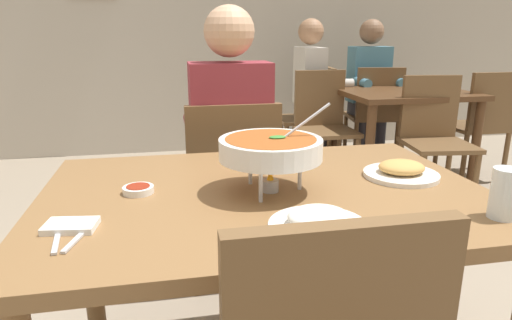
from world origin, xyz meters
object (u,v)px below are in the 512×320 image
at_px(curry_bowl, 271,149).
at_px(diner_main, 230,133).
at_px(rice_plate, 318,222).
at_px(patron_bg_middle, 370,83).
at_px(sauce_dish, 138,189).
at_px(chair_bg_window, 323,120).
at_px(drink_glass, 504,196).
at_px(dining_table_far, 404,107).
at_px(chair_bg_left, 315,111).
at_px(chair_diner_main, 231,183).
at_px(chair_bg_middle, 375,110).
at_px(patron_bg_left, 313,85).
at_px(chair_bg_corner, 482,120).
at_px(dining_table_main, 266,221).
at_px(appetizer_plate, 401,171).
at_px(chair_bg_right, 434,132).

bearing_deg(curry_bowl, diner_main, 90.71).
xyz_separation_m(rice_plate, patron_bg_middle, (1.50, 2.93, -0.02)).
distance_m(sauce_dish, chair_bg_window, 2.50).
distance_m(drink_glass, dining_table_far, 2.61).
bearing_deg(chair_bg_left, curry_bowl, -111.40).
bearing_deg(chair_bg_window, chair_diner_main, -124.06).
distance_m(diner_main, rice_plate, 1.08).
xyz_separation_m(chair_bg_middle, chair_bg_window, (-0.63, -0.37, 0.00)).
relative_size(diner_main, patron_bg_left, 1.00).
height_order(dining_table_far, chair_bg_corner, chair_bg_corner).
distance_m(dining_table_main, diner_main, 0.79).
bearing_deg(rice_plate, drink_glass, -2.57).
distance_m(appetizer_plate, sauce_dish, 0.83).
xyz_separation_m(curry_bowl, patron_bg_middle, (1.56, 2.65, -0.13)).
distance_m(chair_bg_middle, patron_bg_middle, 0.26).
xyz_separation_m(dining_table_far, chair_bg_middle, (-0.02, 0.47, -0.10)).
bearing_deg(patron_bg_middle, chair_bg_window, -142.15).
distance_m(sauce_dish, chair_bg_corner, 3.21).
xyz_separation_m(appetizer_plate, chair_bg_middle, (1.12, 2.49, -0.25)).
bearing_deg(chair_bg_window, chair_bg_right, -42.07).
xyz_separation_m(drink_glass, chair_bg_window, (0.41, 2.48, -0.29)).
height_order(dining_table_main, chair_bg_corner, chair_bg_corner).
bearing_deg(curry_bowl, patron_bg_left, 69.07).
height_order(rice_plate, chair_bg_right, chair_bg_right).
bearing_deg(drink_glass, chair_bg_left, 80.50).
height_order(curry_bowl, rice_plate, curry_bowl).
distance_m(appetizer_plate, chair_bg_corner, 2.59).
bearing_deg(diner_main, dining_table_far, 38.50).
bearing_deg(chair_bg_right, dining_table_main, -135.00).
bearing_deg(chair_bg_left, rice_plate, -108.54).
bearing_deg(chair_bg_corner, patron_bg_middle, 132.31).
xyz_separation_m(dining_table_main, chair_bg_corner, (2.22, 1.91, -0.13)).
xyz_separation_m(drink_glass, chair_bg_right, (1.04, 1.91, -0.29)).
height_order(chair_bg_left, patron_bg_middle, patron_bg_middle).
bearing_deg(patron_bg_middle, dining_table_far, -86.64).
xyz_separation_m(curry_bowl, drink_glass, (0.53, -0.30, -0.07)).
height_order(chair_diner_main, drink_glass, chair_diner_main).
xyz_separation_m(curry_bowl, sauce_dish, (-0.38, 0.06, -0.12)).
height_order(chair_diner_main, patron_bg_left, patron_bg_left).
height_order(dining_table_main, chair_bg_window, chair_bg_window).
bearing_deg(drink_glass, appetizer_plate, 103.37).
xyz_separation_m(diner_main, curry_bowl, (0.01, -0.80, 0.13)).
xyz_separation_m(dining_table_far, chair_bg_right, (-0.02, -0.47, -0.10)).
bearing_deg(patron_bg_left, rice_plate, -108.10).
bearing_deg(chair_bg_middle, patron_bg_middle, 97.82).
xyz_separation_m(dining_table_main, chair_bg_middle, (1.58, 2.52, -0.13)).
xyz_separation_m(dining_table_main, appetizer_plate, (0.46, 0.03, 0.12)).
xyz_separation_m(diner_main, dining_table_far, (1.60, 1.27, -0.14)).
relative_size(dining_table_far, patron_bg_middle, 0.76).
relative_size(appetizer_plate, chair_bg_left, 0.27).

